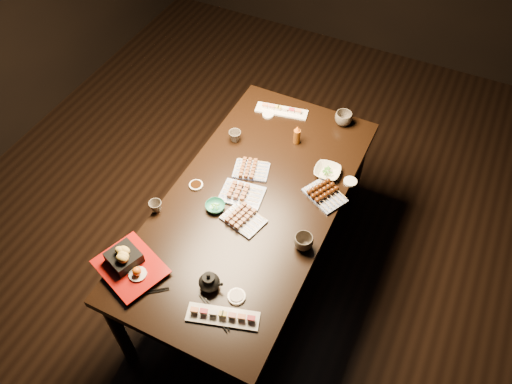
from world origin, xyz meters
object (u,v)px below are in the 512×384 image
at_px(teacup_mid_right, 303,242).
at_px(yakitori_plate_right, 243,217).
at_px(teacup_far_left, 235,136).
at_px(yakitori_plate_left, 251,168).
at_px(yakitori_plate_center, 242,192).
at_px(sushi_platter_near, 223,315).
at_px(edamame_bowl_green, 215,206).
at_px(condiment_bottle, 297,134).
at_px(sushi_platter_far, 282,109).
at_px(teacup_near_left, 156,207).
at_px(teapot, 209,281).
at_px(edamame_bowl_cream, 327,172).
at_px(teacup_far_right, 343,118).
at_px(dining_table, 252,239).
at_px(tempura_tray, 129,263).

bearing_deg(teacup_mid_right, yakitori_plate_right, 177.94).
bearing_deg(teacup_far_left, yakitori_plate_left, -42.63).
bearing_deg(yakitori_plate_center, sushi_platter_near, -77.86).
relative_size(yakitori_plate_center, edamame_bowl_green, 2.18).
distance_m(teacup_mid_right, condiment_bottle, 0.76).
xyz_separation_m(sushi_platter_far, teacup_near_left, (-0.28, -1.03, 0.01)).
xyz_separation_m(sushi_platter_far, teapot, (0.20, -1.31, 0.03)).
height_order(edamame_bowl_cream, teacup_far_left, teacup_far_left).
distance_m(teacup_far_left, teapot, 1.01).
xyz_separation_m(yakitori_plate_right, teacup_near_left, (-0.46, -0.15, 0.01)).
xyz_separation_m(teacup_mid_right, condiment_bottle, (-0.33, 0.68, 0.03)).
xyz_separation_m(yakitori_plate_left, condiment_bottle, (0.14, 0.33, 0.04)).
bearing_deg(yakitori_plate_right, teacup_far_right, 91.75).
distance_m(yakitori_plate_right, teacup_mid_right, 0.35).
relative_size(dining_table, tempura_tray, 5.45).
bearing_deg(condiment_bottle, sushi_platter_near, -83.30).
bearing_deg(teacup_near_left, yakitori_plate_center, 38.64).
xyz_separation_m(teacup_near_left, condiment_bottle, (0.48, 0.81, 0.03)).
xyz_separation_m(dining_table, yakitori_plate_left, (-0.10, 0.19, 0.40)).
bearing_deg(condiment_bottle, teacup_near_left, -120.50).
bearing_deg(condiment_bottle, teacup_far_right, 54.89).
bearing_deg(tempura_tray, sushi_platter_far, 102.52).
relative_size(dining_table, sushi_platter_near, 5.29).
distance_m(teacup_near_left, condiment_bottle, 0.95).
height_order(edamame_bowl_cream, teacup_far_right, teacup_far_right).
relative_size(dining_table, teacup_mid_right, 17.90).
bearing_deg(edamame_bowl_green, tempura_tray, -110.46).
xyz_separation_m(teacup_mid_right, teapot, (-0.32, -0.41, 0.01)).
xyz_separation_m(dining_table, teacup_far_left, (-0.30, 0.38, 0.41)).
relative_size(teacup_far_left, teacup_far_right, 0.70).
relative_size(yakitori_plate_center, teacup_far_left, 3.14).
bearing_deg(tempura_tray, edamame_bowl_cream, 77.93).
height_order(yakitori_plate_center, yakitori_plate_right, yakitori_plate_center).
bearing_deg(yakitori_plate_left, edamame_bowl_green, -114.99).
height_order(teacup_near_left, condiment_bottle, condiment_bottle).
relative_size(yakitori_plate_center, tempura_tray, 0.71).
bearing_deg(edamame_bowl_green, sushi_platter_near, -57.94).
bearing_deg(dining_table, teacup_far_right, 80.43).
height_order(tempura_tray, teacup_far_right, tempura_tray).
xyz_separation_m(yakitori_plate_left, teacup_mid_right, (0.47, -0.35, 0.01)).
distance_m(dining_table, edamame_bowl_cream, 0.62).
bearing_deg(yakitori_plate_center, teacup_mid_right, -28.50).
height_order(edamame_bowl_green, teacup_mid_right, teacup_mid_right).
bearing_deg(condiment_bottle, sushi_platter_far, 132.36).
distance_m(sushi_platter_near, sushi_platter_far, 1.46).
bearing_deg(edamame_bowl_green, teacup_far_right, 67.24).
xyz_separation_m(dining_table, condiment_bottle, (0.04, 0.53, 0.44)).
relative_size(sushi_platter_near, sushi_platter_far, 1.01).
bearing_deg(yakitori_plate_right, yakitori_plate_left, 124.42).
bearing_deg(edamame_bowl_cream, sushi_platter_far, 140.50).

